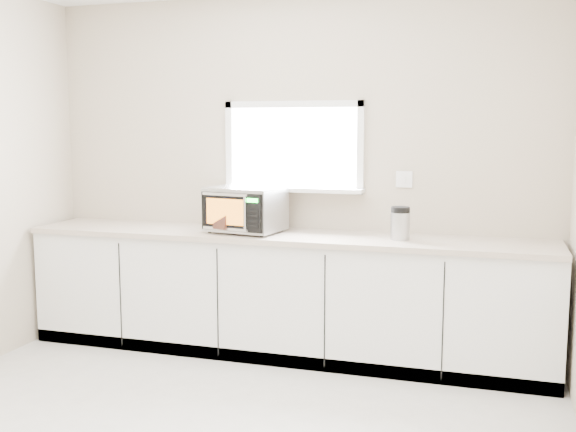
% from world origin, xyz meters
% --- Properties ---
extents(back_wall, '(4.00, 0.17, 2.70)m').
position_xyz_m(back_wall, '(0.00, 2.00, 1.36)').
color(back_wall, '#BBAC94').
rests_on(back_wall, ground).
extents(cabinets, '(3.92, 0.60, 0.88)m').
position_xyz_m(cabinets, '(0.00, 1.70, 0.44)').
color(cabinets, white).
rests_on(cabinets, ground).
extents(countertop, '(3.92, 0.64, 0.04)m').
position_xyz_m(countertop, '(0.00, 1.69, 0.90)').
color(countertop, '#B5A796').
rests_on(countertop, cabinets).
extents(microwave, '(0.58, 0.50, 0.34)m').
position_xyz_m(microwave, '(-0.28, 1.68, 1.10)').
color(microwave, black).
rests_on(microwave, countertop).
extents(knife_block, '(0.18, 0.26, 0.34)m').
position_xyz_m(knife_block, '(-0.38, 1.58, 1.06)').
color(knife_block, '#4C281B').
rests_on(knife_block, countertop).
extents(cutting_board, '(0.31, 0.07, 0.31)m').
position_xyz_m(cutting_board, '(-0.38, 1.94, 1.07)').
color(cutting_board, '#A86141').
rests_on(cutting_board, countertop).
extents(coffee_grinder, '(0.16, 0.16, 0.24)m').
position_xyz_m(coffee_grinder, '(0.87, 1.68, 1.04)').
color(coffee_grinder, '#A9ABB0').
rests_on(coffee_grinder, countertop).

